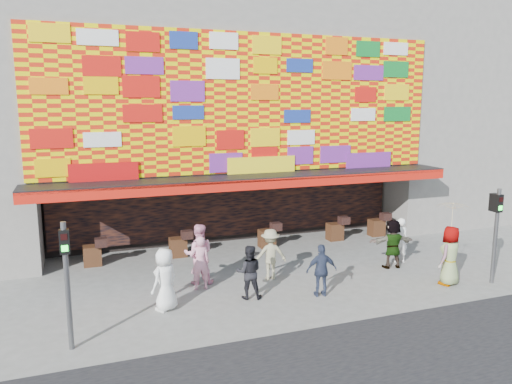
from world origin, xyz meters
TOP-DOWN VIEW (x-y plane):
  - ground at (0.00, 0.00)m, footprint 90.00×90.00m
  - shop_building at (0.00, 8.18)m, footprint 15.20×9.40m
  - neighbor_right at (13.00, 8.00)m, footprint 11.00×8.00m
  - signal_left at (-6.20, -1.50)m, footprint 0.22×0.20m
  - signal_right at (6.20, -1.50)m, footprint 0.22×0.20m
  - ped_a at (-3.78, -0.05)m, footprint 1.01×0.95m
  - ped_b at (-2.52, 1.12)m, footprint 0.62×0.42m
  - ped_c at (-1.37, -0.04)m, footprint 0.91×0.80m
  - ped_d at (-0.20, 1.24)m, footprint 1.12×0.73m
  - ped_e at (0.67, -0.61)m, footprint 0.96×0.52m
  - ped_f at (4.14, 0.84)m, footprint 1.63×0.76m
  - ped_g at (4.83, -1.14)m, footprint 1.06×0.89m
  - ped_h at (4.72, 1.25)m, footprint 0.66×0.52m
  - ped_i at (-2.43, 1.64)m, footprint 1.06×0.91m
  - parasol at (4.83, -1.14)m, footprint 1.17×1.18m

SIDE VIEW (x-z plane):
  - ground at x=0.00m, z-range 0.00..0.00m
  - ped_e at x=0.67m, z-range 0.00..1.56m
  - ped_c at x=-1.37m, z-range 0.00..1.57m
  - ped_h at x=4.72m, z-range 0.00..1.60m
  - ped_d at x=-0.20m, z-range 0.00..1.63m
  - ped_b at x=-2.52m, z-range 0.00..1.66m
  - ped_f at x=4.14m, z-range 0.00..1.69m
  - ped_a at x=-3.78m, z-range 0.00..1.73m
  - ped_g at x=4.83m, z-range 0.00..1.86m
  - ped_i at x=-2.43m, z-range 0.00..1.89m
  - signal_left at x=-6.20m, z-range 0.36..3.36m
  - signal_right at x=6.20m, z-range 0.36..3.36m
  - parasol at x=4.83m, z-range 1.22..3.10m
  - shop_building at x=0.00m, z-range 0.23..10.23m
  - neighbor_right at x=13.00m, z-range 0.00..12.00m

